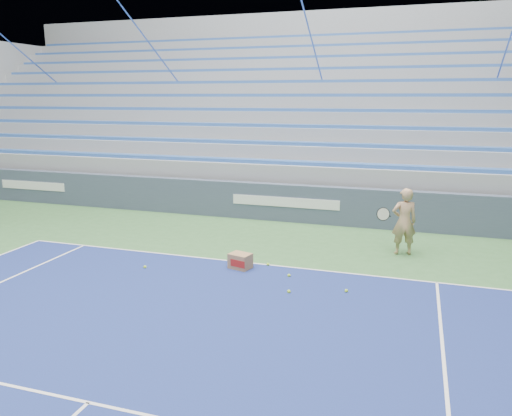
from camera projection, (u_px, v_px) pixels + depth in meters
The scene contains 9 objects.
sponsor_barrier at pixel (286, 203), 14.68m from camera, with size 30.00×0.32×1.10m.
bleachers at pixel (323, 129), 19.60m from camera, with size 31.00×9.15×7.30m.
tennis_player at pixel (404, 221), 11.51m from camera, with size 0.93×0.88×1.57m.
ball_box at pixel (240, 261), 10.66m from camera, with size 0.52×0.45×0.34m.
tennis_ball_0 at pixel (289, 292), 9.35m from camera, with size 0.07×0.07×0.07m, color #B1E62F.
tennis_ball_1 at pixel (289, 275), 10.19m from camera, with size 0.07×0.07×0.07m, color #B1E62F.
tennis_ball_2 at pixel (346, 291), 9.38m from camera, with size 0.07×0.07×0.07m, color #B1E62F.
tennis_ball_3 at pixel (268, 264), 10.86m from camera, with size 0.07×0.07×0.07m, color #B1E62F.
tennis_ball_4 at pixel (145, 267), 10.69m from camera, with size 0.07×0.07×0.07m, color #B1E62F.
Camera 1 is at (3.56, 1.94, 3.61)m, focal length 35.00 mm.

